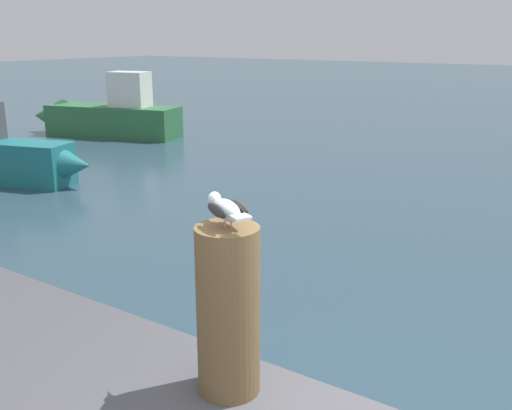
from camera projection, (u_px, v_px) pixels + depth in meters
name	position (u px, v px, depth m)	size (l,w,h in m)	color
mooring_post	(228.00, 311.00, 2.94)	(0.32, 0.32, 0.89)	brown
seagull	(226.00, 209.00, 2.80)	(0.37, 0.22, 0.14)	#C67160
boat_teal	(11.00, 157.00, 11.87)	(3.50, 1.71, 1.61)	#1E7075
boat_green	(103.00, 116.00, 17.50)	(4.95, 2.30, 1.92)	#2D6B3D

